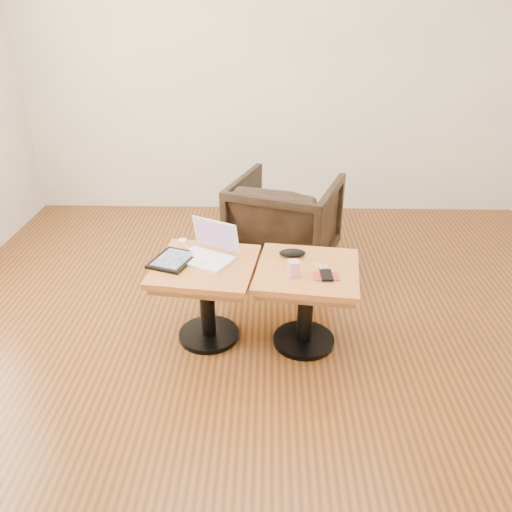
{
  "coord_description": "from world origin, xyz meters",
  "views": [
    {
      "loc": [
        -0.07,
        -2.25,
        1.82
      ],
      "look_at": [
        -0.13,
        0.18,
        0.55
      ],
      "focal_mm": 35.0,
      "sensor_mm": 36.0,
      "label": 1
    }
  ],
  "objects_px": {
    "side_table_left": "(206,283)",
    "striped_cup": "(293,269)",
    "side_table_right": "(307,288)",
    "laptop": "(209,251)",
    "armchair": "(285,222)"
  },
  "relations": [
    {
      "from": "side_table_left",
      "to": "striped_cup",
      "type": "xyz_separation_m",
      "value": [
        0.48,
        -0.13,
        0.17
      ]
    },
    {
      "from": "side_table_left",
      "to": "striped_cup",
      "type": "relative_size",
      "value": 7.1
    },
    {
      "from": "side_table_left",
      "to": "side_table_right",
      "type": "distance_m",
      "value": 0.57
    },
    {
      "from": "side_table_left",
      "to": "laptop",
      "type": "height_order",
      "value": "laptop"
    },
    {
      "from": "laptop",
      "to": "side_table_left",
      "type": "bearing_deg",
      "value": -73.99
    },
    {
      "from": "laptop",
      "to": "armchair",
      "type": "relative_size",
      "value": 0.5
    },
    {
      "from": "side_table_right",
      "to": "armchair",
      "type": "distance_m",
      "value": 1.01
    },
    {
      "from": "side_table_right",
      "to": "laptop",
      "type": "distance_m",
      "value": 0.59
    },
    {
      "from": "side_table_left",
      "to": "striped_cup",
      "type": "distance_m",
      "value": 0.53
    },
    {
      "from": "side_table_left",
      "to": "side_table_right",
      "type": "xyz_separation_m",
      "value": [
        0.57,
        -0.04,
        0.0
      ]
    },
    {
      "from": "side_table_left",
      "to": "side_table_right",
      "type": "relative_size",
      "value": 1.0
    },
    {
      "from": "laptop",
      "to": "armchair",
      "type": "bearing_deg",
      "value": 90.49
    },
    {
      "from": "striped_cup",
      "to": "laptop",
      "type": "bearing_deg",
      "value": 157.86
    },
    {
      "from": "side_table_left",
      "to": "armchair",
      "type": "height_order",
      "value": "armchair"
    },
    {
      "from": "laptop",
      "to": "striped_cup",
      "type": "distance_m",
      "value": 0.51
    }
  ]
}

